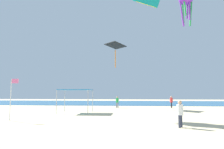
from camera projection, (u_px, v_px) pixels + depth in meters
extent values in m
cube|color=beige|center=(81.00, 121.00, 15.39)|extent=(110.00, 110.00, 0.10)
cube|color=#28608C|center=(113.00, 103.00, 44.58)|extent=(110.00, 22.90, 0.03)
cylinder|color=#B2B2B7|center=(56.00, 102.00, 20.30)|extent=(0.07, 0.07, 2.44)
cylinder|color=#B2B2B7|center=(88.00, 102.00, 20.01)|extent=(0.07, 0.07, 2.44)
cylinder|color=#B2B2B7|center=(65.00, 101.00, 22.87)|extent=(0.07, 0.07, 2.44)
cylinder|color=#B2B2B7|center=(93.00, 101.00, 22.58)|extent=(0.07, 0.07, 2.44)
cube|color=#1972B7|center=(76.00, 90.00, 21.56)|extent=(3.36, 2.66, 0.06)
cylinder|color=black|center=(172.00, 105.00, 28.35)|extent=(0.15, 0.15, 0.77)
cylinder|color=black|center=(171.00, 105.00, 28.65)|extent=(0.15, 0.15, 0.77)
cylinder|color=red|center=(171.00, 100.00, 28.57)|extent=(0.40, 0.40, 0.67)
sphere|color=tan|center=(171.00, 97.00, 28.61)|extent=(0.25, 0.25, 0.25)
cylinder|color=#33384C|center=(180.00, 122.00, 11.93)|extent=(0.15, 0.15, 0.75)
cylinder|color=#33384C|center=(181.00, 121.00, 12.16)|extent=(0.15, 0.15, 0.75)
cylinder|color=white|center=(180.00, 110.00, 12.11)|extent=(0.39, 0.39, 0.65)
sphere|color=tan|center=(180.00, 102.00, 12.16)|extent=(0.24, 0.24, 0.24)
cylinder|color=slate|center=(117.00, 105.00, 28.71)|extent=(0.15, 0.15, 0.76)
cylinder|color=slate|center=(118.00, 105.00, 28.48)|extent=(0.15, 0.15, 0.76)
cylinder|color=green|center=(117.00, 100.00, 28.67)|extent=(0.40, 0.40, 0.66)
sphere|color=tan|center=(117.00, 97.00, 28.71)|extent=(0.25, 0.25, 0.25)
cylinder|color=silver|center=(10.00, 99.00, 15.27)|extent=(0.06, 0.06, 3.20)
cube|color=pink|center=(15.00, 81.00, 15.38)|extent=(0.55, 0.02, 0.35)
cube|color=teal|center=(146.00, 0.00, 28.88)|extent=(3.92, 0.36, 2.38)
cube|color=yellow|center=(146.00, 4.00, 28.83)|extent=(3.03, 0.14, 1.31)
cube|color=black|center=(115.00, 45.00, 30.01)|extent=(3.53, 3.53, 0.46)
cylinder|color=orange|center=(115.00, 59.00, 29.81)|extent=(0.17, 0.17, 2.65)
cylinder|color=purple|center=(187.00, 11.00, 33.89)|extent=(0.39, 0.49, 2.63)
cylinder|color=green|center=(183.00, 13.00, 33.92)|extent=(0.43, 0.55, 3.41)
cylinder|color=purple|center=(182.00, 14.00, 33.29)|extent=(0.68, 0.26, 4.18)
cylinder|color=green|center=(185.00, 8.00, 32.72)|extent=(0.39, 0.49, 2.63)
cylinder|color=purple|center=(190.00, 10.00, 32.62)|extent=(0.43, 0.55, 3.41)
cylinder|color=green|center=(191.00, 14.00, 33.17)|extent=(0.68, 0.26, 4.18)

